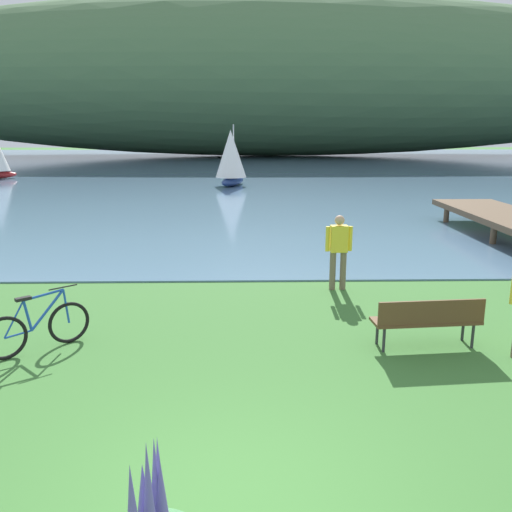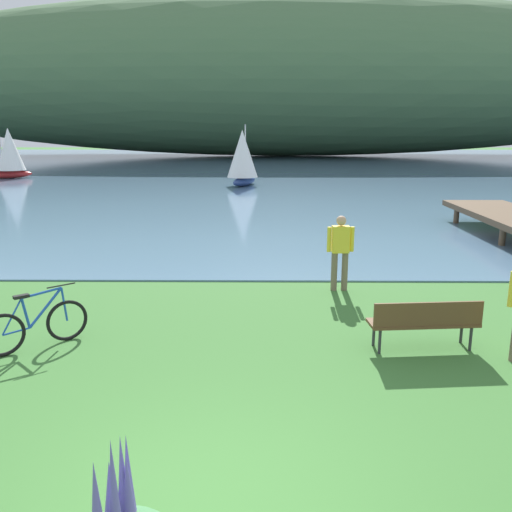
{
  "view_description": "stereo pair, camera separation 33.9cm",
  "coord_description": "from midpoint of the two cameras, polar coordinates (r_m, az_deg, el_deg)",
  "views": [
    {
      "loc": [
        0.2,
        -4.45,
        3.59
      ],
      "look_at": [
        0.44,
        6.32,
        1.0
      ],
      "focal_mm": 37.35,
      "sensor_mm": 36.0,
      "label": 1
    },
    {
      "loc": [
        0.54,
        -4.45,
        3.59
      ],
      "look_at": [
        0.44,
        6.32,
        1.0
      ],
      "focal_mm": 37.35,
      "sensor_mm": 36.0,
      "label": 2
    }
  ],
  "objects": [
    {
      "name": "ground_plane",
      "position": [
        5.73,
        -3.66,
        -25.32
      ],
      "size": [
        200.0,
        200.0,
        0.0
      ],
      "primitive_type": "plane",
      "color": "#3D7533"
    },
    {
      "name": "bay_water",
      "position": [
        52.39,
        0.15,
        9.62
      ],
      "size": [
        180.0,
        80.0,
        0.04
      ],
      "primitive_type": "cube",
      "color": "#5B7F9E",
      "rests_on": "ground"
    },
    {
      "name": "distant_hillside",
      "position": [
        72.31,
        3.45,
        18.49
      ],
      "size": [
        115.97,
        28.0,
        19.68
      ],
      "primitive_type": "ellipsoid",
      "color": "#4C7047",
      "rests_on": "bay_water"
    },
    {
      "name": "park_bench_near_camera",
      "position": [
        9.27,
        18.64,
        -6.55
      ],
      "size": [
        1.83,
        0.63,
        0.88
      ],
      "color": "brown",
      "rests_on": "ground"
    },
    {
      "name": "bicycle_leaning_near_bench",
      "position": [
        9.57,
        -21.55,
        -6.93
      ],
      "size": [
        1.38,
        1.2,
        1.01
      ],
      "color": "black",
      "rests_on": "ground"
    },
    {
      "name": "person_at_shoreline",
      "position": [
        12.07,
        9.81,
        0.84
      ],
      "size": [
        0.61,
        0.24,
        1.71
      ],
      "color": "#72604C",
      "rests_on": "ground"
    },
    {
      "name": "sailboat_nearest_to_shore",
      "position": [
        42.86,
        -24.71,
        10.03
      ],
      "size": [
        3.36,
        2.74,
        3.91
      ],
      "color": "#B22323",
      "rests_on": "bay_water"
    },
    {
      "name": "sailboat_mid_bay",
      "position": [
        33.7,
        -1.15,
        10.52
      ],
      "size": [
        2.42,
        3.35,
        3.79
      ],
      "color": "navy",
      "rests_on": "bay_water"
    }
  ]
}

